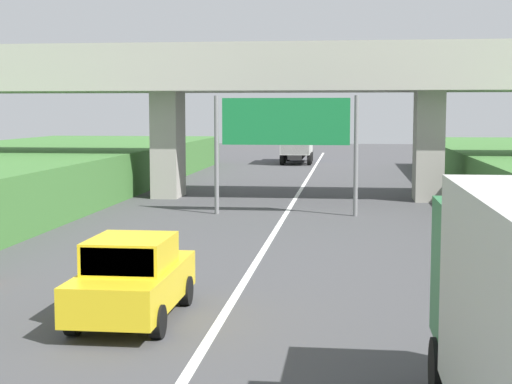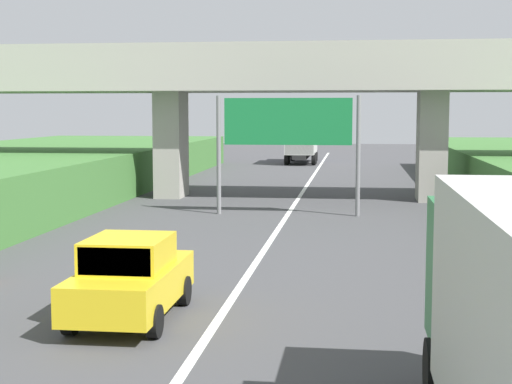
{
  "view_description": "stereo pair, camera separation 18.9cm",
  "coord_description": "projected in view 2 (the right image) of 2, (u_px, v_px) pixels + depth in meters",
  "views": [
    {
      "loc": [
        2.56,
        -1.64,
        4.26
      ],
      "look_at": [
        0.0,
        19.88,
        2.0
      ],
      "focal_mm": 54.79,
      "sensor_mm": 36.0,
      "label": 1
    },
    {
      "loc": [
        2.75,
        -1.61,
        4.26
      ],
      "look_at": [
        0.0,
        19.88,
        2.0
      ],
      "focal_mm": 54.79,
      "sensor_mm": 36.0,
      "label": 2
    }
  ],
  "objects": [
    {
      "name": "overpass_bridge",
      "position": [
        299.0,
        85.0,
        37.47
      ],
      "size": [
        40.0,
        4.8,
        7.38
      ],
      "color": "#ADA89E",
      "rests_on": "ground"
    },
    {
      "name": "overhead_highway_sign",
      "position": [
        288.0,
        128.0,
        31.65
      ],
      "size": [
        5.88,
        0.18,
        4.88
      ],
      "color": "slate",
      "rests_on": "ground"
    },
    {
      "name": "car_yellow",
      "position": [
        130.0,
        278.0,
        15.92
      ],
      "size": [
        1.86,
        4.1,
        1.72
      ],
      "color": "gold",
      "rests_on": "ground"
    },
    {
      "name": "lane_centre_stripe",
      "position": [
        285.0,
        219.0,
        30.91
      ],
      "size": [
        0.2,
        97.83,
        0.01
      ],
      "primitive_type": "cube",
      "color": "white",
      "rests_on": "ground"
    },
    {
      "name": "truck_blue",
      "position": [
        302.0,
        139.0,
        63.42
      ],
      "size": [
        2.44,
        7.3,
        3.44
      ],
      "color": "black",
      "rests_on": "ground"
    }
  ]
}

